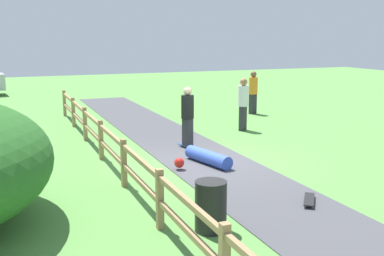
% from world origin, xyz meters
% --- Properties ---
extents(ground_plane, '(60.00, 60.00, 0.00)m').
position_xyz_m(ground_plane, '(0.00, 0.00, 0.00)').
color(ground_plane, '#568E42').
extents(asphalt_path, '(2.40, 28.00, 0.02)m').
position_xyz_m(asphalt_path, '(0.00, 0.00, 0.01)').
color(asphalt_path, '#47474C').
rests_on(asphalt_path, ground_plane).
extents(wooden_fence, '(0.12, 18.12, 1.10)m').
position_xyz_m(wooden_fence, '(-2.60, 0.00, 0.67)').
color(wooden_fence, '#997A51').
rests_on(wooden_fence, ground_plane).
extents(trash_bin, '(0.56, 0.56, 0.90)m').
position_xyz_m(trash_bin, '(-1.80, -4.26, 0.45)').
color(trash_bin, black).
rests_on(trash_bin, ground_plane).
extents(skater_riding, '(0.45, 0.82, 1.87)m').
position_xyz_m(skater_riding, '(0.06, 1.52, 1.07)').
color(skater_riding, '#265999').
rests_on(skater_riding, asphalt_path).
extents(skater_fallen, '(1.40, 1.66, 0.36)m').
position_xyz_m(skater_fallen, '(-0.16, -0.35, 0.20)').
color(skater_fallen, blue).
rests_on(skater_fallen, asphalt_path).
extents(skateboard_loose, '(0.65, 0.76, 0.08)m').
position_xyz_m(skateboard_loose, '(0.62, -3.80, 0.09)').
color(skateboard_loose, black).
rests_on(skateboard_loose, asphalt_path).
extents(bystander_orange, '(0.50, 0.50, 1.86)m').
position_xyz_m(bystander_orange, '(5.10, 6.45, 1.04)').
color(bystander_orange, '#2D2D33').
rests_on(bystander_orange, ground_plane).
extents(bystander_white, '(0.54, 0.54, 1.89)m').
position_xyz_m(bystander_white, '(2.95, 3.38, 1.05)').
color(bystander_white, '#2D2D33').
rests_on(bystander_white, ground_plane).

